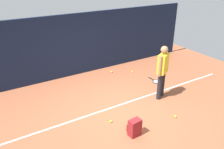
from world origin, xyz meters
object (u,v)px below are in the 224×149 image
object	(u,v)px
tennis_racket	(156,81)
tennis_ball_mid_court	(175,117)
tennis_ball_near_player	(112,72)
backpack	(134,128)
tennis_ball_far_left	(111,121)
tennis_player	(162,69)
tennis_ball_by_fence	(132,71)

from	to	relation	value
tennis_racket	tennis_ball_mid_court	size ratio (longest dim) A/B	9.36
tennis_ball_near_player	tennis_ball_mid_court	xyz separation A→B (m)	(-0.05, -3.48, 0.00)
backpack	tennis_ball_far_left	xyz separation A→B (m)	(-0.24, 0.71, -0.18)
tennis_player	tennis_racket	size ratio (longest dim) A/B	2.75
tennis_ball_far_left	tennis_ball_mid_court	bearing A→B (deg)	-24.07
tennis_player	tennis_ball_far_left	xyz separation A→B (m)	(-2.03, -0.34, -0.93)
tennis_player	tennis_racket	xyz separation A→B (m)	(0.62, 0.88, -0.95)
tennis_player	tennis_ball_near_player	world-z (taller)	tennis_player
tennis_racket	backpack	world-z (taller)	backpack
tennis_player	tennis_ball_by_fence	size ratio (longest dim) A/B	25.76
tennis_player	tennis_ball_far_left	world-z (taller)	tennis_player
tennis_player	tennis_ball_by_fence	bearing A→B (deg)	-126.74
tennis_racket	tennis_ball_by_fence	size ratio (longest dim) A/B	9.36
tennis_player	tennis_ball_by_fence	distance (m)	2.25
backpack	tennis_ball_near_player	xyz separation A→B (m)	(1.44, 3.47, -0.18)
tennis_ball_near_player	tennis_player	bearing A→B (deg)	-81.94
tennis_ball_mid_court	tennis_racket	bearing A→B (deg)	62.49
tennis_player	tennis_racket	bearing A→B (deg)	-151.77
tennis_ball_by_fence	tennis_player	bearing A→B (deg)	-100.32
tennis_racket	tennis_ball_mid_court	world-z (taller)	tennis_ball_mid_court
backpack	tennis_ball_mid_court	bearing A→B (deg)	174.39
tennis_ball_by_fence	tennis_ball_far_left	size ratio (longest dim) A/B	1.00
tennis_ball_near_player	tennis_ball_by_fence	xyz separation A→B (m)	(0.71, -0.40, 0.00)
tennis_racket	tennis_ball_far_left	distance (m)	2.92
tennis_player	tennis_ball_near_player	xyz separation A→B (m)	(-0.34, 2.42, -0.93)
backpack	tennis_ball_by_fence	size ratio (longest dim) A/B	6.67
tennis_racket	tennis_ball_far_left	xyz separation A→B (m)	(-2.65, -1.22, 0.02)
tennis_ball_by_fence	tennis_racket	bearing A→B (deg)	-77.29
tennis_ball_mid_court	tennis_player	bearing A→B (deg)	69.92
backpack	tennis_ball_near_player	size ratio (longest dim) A/B	6.67
tennis_ball_far_left	tennis_ball_by_fence	bearing A→B (deg)	44.53
tennis_racket	tennis_ball_near_player	world-z (taller)	tennis_ball_near_player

